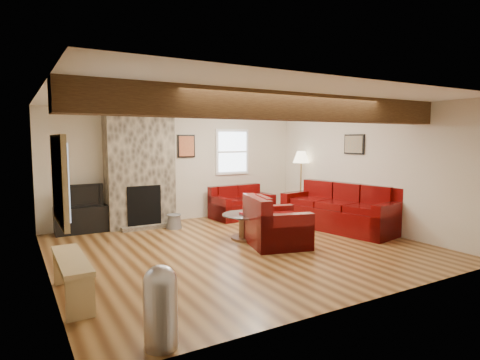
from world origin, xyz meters
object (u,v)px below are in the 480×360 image
object	(u,v)px
television	(82,195)
loveseat	(242,202)
sofa_three	(340,207)
coffee_table	(248,226)
tv_cabinet	(83,219)
armchair_red	(277,221)
floor_lamp	(301,161)

from	to	relation	value
television	loveseat	bearing A→B (deg)	-4.89
sofa_three	coffee_table	distance (m)	2.09
loveseat	tv_cabinet	size ratio (longest dim) A/B	1.33
armchair_red	tv_cabinet	world-z (taller)	armchair_red
tv_cabinet	floor_lamp	distance (m)	5.12
sofa_three	armchair_red	distance (m)	1.90
coffee_table	floor_lamp	distance (m)	2.98
armchair_red	loveseat	bearing A→B (deg)	-2.02
armchair_red	sofa_three	bearing A→B (deg)	-63.69
loveseat	coffee_table	bearing A→B (deg)	-121.20
sofa_three	floor_lamp	size ratio (longest dim) A/B	1.53
television	floor_lamp	bearing A→B (deg)	-7.76
armchair_red	television	bearing A→B (deg)	60.05
tv_cabinet	coffee_table	bearing A→B (deg)	-39.07
television	coffee_table	bearing A→B (deg)	-39.07
loveseat	floor_lamp	world-z (taller)	floor_lamp
sofa_three	television	distance (m)	5.21
armchair_red	floor_lamp	distance (m)	3.13
floor_lamp	sofa_three	bearing A→B (deg)	-100.83
armchair_red	coffee_table	size ratio (longest dim) A/B	1.12
armchair_red	tv_cabinet	bearing A→B (deg)	60.05
loveseat	armchair_red	world-z (taller)	armchair_red
loveseat	sofa_three	bearing A→B (deg)	-64.93
sofa_three	armchair_red	world-z (taller)	sofa_three
television	sofa_three	bearing A→B (deg)	-26.84
armchair_red	floor_lamp	world-z (taller)	floor_lamp
coffee_table	tv_cabinet	xyz separation A→B (m)	(-2.58, 2.09, 0.03)
sofa_three	loveseat	world-z (taller)	sofa_three
armchair_red	television	size ratio (longest dim) A/B	1.38
tv_cabinet	television	xyz separation A→B (m)	(0.00, 0.00, 0.49)
loveseat	armchair_red	xyz separation A→B (m)	(-0.73, -2.44, 0.06)
coffee_table	television	distance (m)	3.36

